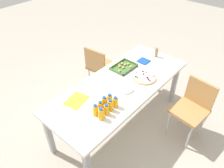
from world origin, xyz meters
TOP-DOWN VIEW (x-y plane):
  - ground_plane at (0.00, 0.00)m, footprint 12.00×12.00m
  - party_table at (0.00, 0.00)m, footprint 2.02×0.82m
  - chair_near_right at (0.50, -0.79)m, footprint 0.44×0.44m
  - chair_far_right at (0.39, 0.74)m, footprint 0.44×0.44m
  - juice_bottle_0 at (-0.58, -0.22)m, footprint 0.06×0.06m
  - juice_bottle_1 at (-0.50, -0.22)m, footprint 0.06×0.06m
  - juice_bottle_2 at (-0.43, -0.21)m, footprint 0.06×0.06m
  - juice_bottle_3 at (-0.35, -0.21)m, footprint 0.06×0.06m
  - juice_bottle_4 at (-0.58, -0.14)m, footprint 0.06×0.06m
  - juice_bottle_5 at (-0.50, -0.13)m, footprint 0.06×0.06m
  - juice_bottle_6 at (-0.43, -0.13)m, footprint 0.06×0.06m
  - juice_bottle_7 at (-0.35, -0.13)m, footprint 0.06×0.06m
  - fruit_pizza at (0.30, -0.16)m, footprint 0.31×0.31m
  - snack_tray at (0.31, 0.20)m, footprint 0.34×0.25m
  - plate_stack at (-0.04, -0.12)m, footprint 0.19×0.19m
  - napkin_stack at (0.63, 0.08)m, footprint 0.15×0.15m
  - cardboard_tube at (0.86, 0.02)m, footprint 0.04×0.04m
  - paper_folder at (-0.57, 0.19)m, footprint 0.30×0.25m

SIDE VIEW (x-z plane):
  - ground_plane at x=0.00m, z-range 0.00..0.00m
  - chair_near_right at x=0.50m, z-range 0.09..0.92m
  - chair_far_right at x=0.39m, z-range 0.09..0.92m
  - party_table at x=0.00m, z-range 0.30..1.04m
  - paper_folder at x=-0.57m, z-range 0.74..0.75m
  - napkin_stack at x=0.63m, z-range 0.74..0.75m
  - plate_stack at x=-0.04m, z-range 0.74..0.76m
  - snack_tray at x=0.31m, z-range 0.73..0.77m
  - fruit_pizza at x=0.30m, z-range 0.73..0.78m
  - juice_bottle_7 at x=-0.35m, z-range 0.74..0.87m
  - juice_bottle_5 at x=-0.50m, z-range 0.74..0.87m
  - juice_bottle_3 at x=-0.35m, z-range 0.74..0.87m
  - juice_bottle_1 at x=-0.50m, z-range 0.74..0.88m
  - juice_bottle_4 at x=-0.58m, z-range 0.74..0.88m
  - juice_bottle_2 at x=-0.43m, z-range 0.74..0.88m
  - juice_bottle_6 at x=-0.43m, z-range 0.74..0.89m
  - juice_bottle_0 at x=-0.58m, z-range 0.74..0.89m
  - cardboard_tube at x=0.86m, z-range 0.74..0.89m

